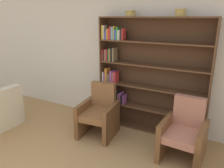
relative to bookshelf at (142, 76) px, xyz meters
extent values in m
cube|color=silver|center=(-0.08, 0.17, 0.29)|extent=(12.00, 0.06, 2.75)
cube|color=brown|center=(-0.84, -0.02, 0.01)|extent=(0.02, 0.30, 2.18)
cube|color=brown|center=(1.22, -0.02, 0.01)|extent=(0.02, 0.30, 2.18)
cube|color=brown|center=(0.19, -0.02, 1.08)|extent=(2.04, 0.30, 0.03)
cube|color=brown|center=(0.19, -0.02, -1.07)|extent=(2.04, 0.30, 0.03)
cube|color=#492F1E|center=(0.19, 0.12, 0.01)|extent=(2.04, 0.01, 2.18)
cube|color=white|center=(-0.79, -0.06, -0.93)|extent=(0.03, 0.18, 0.26)
cube|color=#669EB2|center=(-0.76, -0.06, -0.98)|extent=(0.02, 0.19, 0.17)
cube|color=orange|center=(-0.73, -0.07, -0.93)|extent=(0.02, 0.16, 0.26)
cube|color=#669EB2|center=(-0.70, -0.07, -0.94)|extent=(0.02, 0.16, 0.24)
cube|color=#994C99|center=(-0.67, -0.08, -0.96)|extent=(0.02, 0.14, 0.19)
cube|color=#994C99|center=(-0.64, -0.06, -0.95)|extent=(0.02, 0.18, 0.22)
cube|color=#994C99|center=(-0.62, -0.06, -0.98)|extent=(0.02, 0.18, 0.17)
cube|color=#994C99|center=(-0.59, -0.06, -0.97)|extent=(0.04, 0.18, 0.18)
cube|color=brown|center=(0.19, -0.02, -0.62)|extent=(2.04, 0.30, 0.03)
cube|color=#7F6B4C|center=(-0.79, -0.06, -0.50)|extent=(0.04, 0.18, 0.22)
cube|color=black|center=(-0.75, -0.08, -0.51)|extent=(0.04, 0.15, 0.19)
cube|color=#B2A899|center=(-0.71, -0.05, -0.51)|extent=(0.03, 0.20, 0.21)
cube|color=black|center=(-0.67, -0.07, -0.48)|extent=(0.03, 0.16, 0.25)
cube|color=#4C756B|center=(-0.63, -0.07, -0.50)|extent=(0.04, 0.17, 0.21)
cube|color=red|center=(-0.57, -0.07, -0.48)|extent=(0.04, 0.16, 0.25)
cube|color=#7F6B4C|center=(-0.53, -0.07, -0.50)|extent=(0.03, 0.16, 0.22)
cube|color=black|center=(-0.49, -0.08, -0.50)|extent=(0.04, 0.15, 0.23)
cube|color=#7F6B4C|center=(-0.45, -0.09, -0.51)|extent=(0.03, 0.12, 0.20)
cube|color=#994C99|center=(-0.41, -0.06, -0.50)|extent=(0.04, 0.18, 0.23)
cube|color=black|center=(-0.37, -0.06, -0.52)|extent=(0.04, 0.18, 0.18)
cube|color=#994C99|center=(-0.33, -0.07, -0.51)|extent=(0.02, 0.17, 0.19)
cube|color=brown|center=(0.19, -0.02, -0.19)|extent=(2.04, 0.30, 0.02)
cube|color=white|center=(-0.80, -0.06, -0.09)|extent=(0.03, 0.18, 0.19)
cube|color=#994C99|center=(-0.77, -0.09, -0.10)|extent=(0.03, 0.13, 0.17)
cube|color=orange|center=(-0.73, -0.07, -0.04)|extent=(0.04, 0.17, 0.27)
cube|color=#7F6B4C|center=(-0.69, -0.08, -0.10)|extent=(0.02, 0.15, 0.17)
cube|color=#7F6B4C|center=(-0.66, -0.09, -0.10)|extent=(0.03, 0.13, 0.16)
cube|color=#994C99|center=(-0.61, -0.07, -0.07)|extent=(0.04, 0.16, 0.23)
cube|color=orange|center=(-0.57, -0.08, -0.08)|extent=(0.02, 0.15, 0.20)
cube|color=#994C99|center=(-0.55, -0.06, -0.06)|extent=(0.02, 0.19, 0.24)
cube|color=red|center=(-0.52, -0.07, -0.07)|extent=(0.04, 0.16, 0.22)
cube|color=brown|center=(0.19, -0.02, 0.23)|extent=(2.04, 0.30, 0.02)
cube|color=red|center=(-0.80, -0.05, 0.35)|extent=(0.02, 0.20, 0.22)
cube|color=black|center=(-0.77, -0.06, 0.33)|extent=(0.02, 0.18, 0.16)
cube|color=#7F6B4C|center=(-0.74, -0.06, 0.36)|extent=(0.02, 0.18, 0.23)
cube|color=red|center=(-0.71, -0.06, 0.36)|extent=(0.02, 0.19, 0.24)
cube|color=black|center=(-0.68, -0.06, 0.34)|extent=(0.02, 0.18, 0.20)
cube|color=#388C47|center=(-0.66, -0.06, 0.37)|extent=(0.02, 0.18, 0.25)
cube|color=orange|center=(-0.63, -0.07, 0.37)|extent=(0.02, 0.17, 0.24)
cube|color=black|center=(-0.60, -0.05, 0.38)|extent=(0.04, 0.20, 0.27)
cube|color=#7F6B4C|center=(-0.56, -0.06, 0.38)|extent=(0.03, 0.18, 0.27)
cube|color=brown|center=(0.19, -0.02, 0.66)|extent=(2.04, 0.30, 0.02)
cube|color=gold|center=(-0.80, -0.06, 0.80)|extent=(0.03, 0.19, 0.26)
cube|color=#B2A899|center=(-0.76, -0.09, 0.80)|extent=(0.03, 0.12, 0.26)
cube|color=#334CB2|center=(-0.73, -0.08, 0.76)|extent=(0.03, 0.15, 0.18)
cube|color=orange|center=(-0.69, -0.08, 0.77)|extent=(0.04, 0.14, 0.20)
cube|color=red|center=(-0.65, -0.09, 0.78)|extent=(0.02, 0.12, 0.21)
cube|color=red|center=(-0.62, -0.07, 0.80)|extent=(0.02, 0.17, 0.26)
cube|color=#669EB2|center=(-0.58, -0.07, 0.79)|extent=(0.04, 0.17, 0.24)
cube|color=gold|center=(-0.55, -0.08, 0.80)|extent=(0.02, 0.15, 0.26)
cube|color=#334CB2|center=(-0.52, -0.06, 0.76)|extent=(0.04, 0.18, 0.19)
cube|color=#388C47|center=(-0.48, -0.06, 0.79)|extent=(0.03, 0.18, 0.23)
cube|color=white|center=(-0.45, -0.09, 0.76)|extent=(0.02, 0.12, 0.18)
cube|color=#B2A899|center=(-0.43, -0.06, 0.76)|extent=(0.02, 0.18, 0.19)
cube|color=black|center=(-0.39, -0.09, 0.75)|extent=(0.03, 0.12, 0.17)
cube|color=red|center=(-0.36, -0.08, 0.78)|extent=(0.02, 0.15, 0.22)
cylinder|color=tan|center=(-0.27, -0.02, 1.15)|extent=(0.17, 0.17, 0.10)
torus|color=tan|center=(-0.27, -0.02, 1.19)|extent=(0.20, 0.20, 0.02)
cylinder|color=tan|center=(0.62, -0.02, 1.15)|extent=(0.17, 0.17, 0.11)
torus|color=tan|center=(0.62, -0.02, 1.20)|extent=(0.19, 0.19, 0.02)
cube|color=beige|center=(-2.66, -1.04, -0.80)|extent=(0.83, 0.14, 0.57)
cube|color=brown|center=(-0.27, -0.95, -0.89)|extent=(0.08, 0.08, 0.39)
cube|color=brown|center=(-0.84, -1.02, -0.89)|extent=(0.08, 0.08, 0.39)
cube|color=brown|center=(-0.34, -0.35, -0.89)|extent=(0.08, 0.08, 0.39)
cube|color=brown|center=(-0.91, -0.41, -0.89)|extent=(0.08, 0.08, 0.39)
cube|color=brown|center=(-0.59, -0.68, -0.66)|extent=(0.55, 0.69, 0.12)
cube|color=brown|center=(-0.62, -0.41, -0.37)|extent=(0.49, 0.18, 0.52)
cube|color=brown|center=(-0.31, -0.65, -0.77)|extent=(0.16, 0.68, 0.63)
cube|color=brown|center=(-0.87, -0.72, -0.77)|extent=(0.16, 0.68, 0.63)
cube|color=brown|center=(1.24, -1.00, -0.89)|extent=(0.07, 0.07, 0.39)
cube|color=brown|center=(0.67, -0.97, -0.89)|extent=(0.07, 0.07, 0.39)
cube|color=brown|center=(1.27, -0.39, -0.89)|extent=(0.07, 0.07, 0.39)
cube|color=brown|center=(0.70, -0.36, -0.89)|extent=(0.07, 0.07, 0.39)
cube|color=#B2705B|center=(0.97, -0.68, -0.66)|extent=(0.51, 0.66, 0.12)
cube|color=#B2705B|center=(0.98, -0.40, -0.37)|extent=(0.49, 0.14, 0.52)
cube|color=brown|center=(1.25, -0.70, -0.77)|extent=(0.11, 0.68, 0.63)
cube|color=brown|center=(0.69, -0.67, -0.77)|extent=(0.11, 0.68, 0.63)
camera|label=1|loc=(1.44, -3.83, 1.09)|focal=35.00mm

